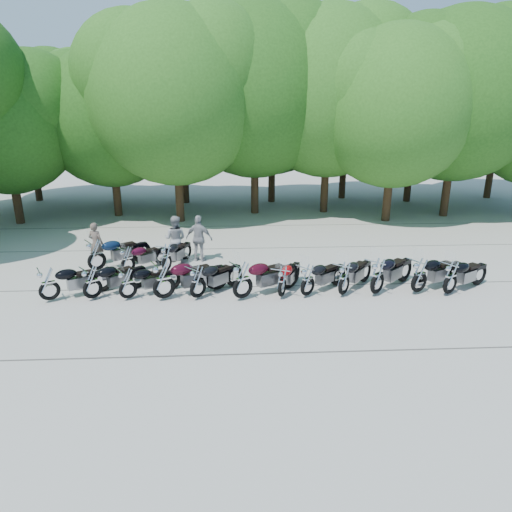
{
  "coord_description": "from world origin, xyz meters",
  "views": [
    {
      "loc": [
        -0.76,
        -13.0,
        5.8
      ],
      "look_at": [
        0.0,
        1.5,
        1.1
      ],
      "focal_mm": 32.0,
      "sensor_mm": 36.0,
      "label": 1
    }
  ],
  "objects_px": {
    "motorcycle_1": "(92,281)",
    "motorcycle_8": "(344,277)",
    "motorcycle_10": "(420,274)",
    "motorcycle_3": "(164,279)",
    "motorcycle_13": "(127,259)",
    "motorcycle_7": "(308,279)",
    "motorcycle_14": "(166,257)",
    "motorcycle_9": "(378,275)",
    "rider_0": "(96,244)",
    "motorcycle_2": "(128,283)",
    "rider_1": "(175,239)",
    "motorcycle_11": "(451,277)",
    "motorcycle_4": "(198,281)",
    "motorcycle_0": "(49,283)",
    "motorcycle_12": "(96,254)",
    "motorcycle_6": "(282,281)",
    "motorcycle_5": "(243,279)",
    "rider_2": "(199,239)"
  },
  "relations": [
    {
      "from": "motorcycle_11",
      "to": "rider_1",
      "type": "distance_m",
      "value": 10.11
    },
    {
      "from": "motorcycle_4",
      "to": "motorcycle_13",
      "type": "distance_m",
      "value": 3.73
    },
    {
      "from": "motorcycle_7",
      "to": "motorcycle_14",
      "type": "height_order",
      "value": "motorcycle_7"
    },
    {
      "from": "motorcycle_7",
      "to": "motorcycle_13",
      "type": "bearing_deg",
      "value": 28.23
    },
    {
      "from": "motorcycle_1",
      "to": "motorcycle_5",
      "type": "distance_m",
      "value": 4.74
    },
    {
      "from": "motorcycle_12",
      "to": "motorcycle_13",
      "type": "bearing_deg",
      "value": -137.86
    },
    {
      "from": "rider_1",
      "to": "rider_2",
      "type": "height_order",
      "value": "rider_2"
    },
    {
      "from": "motorcycle_4",
      "to": "motorcycle_8",
      "type": "xyz_separation_m",
      "value": [
        4.68,
        0.01,
        0.02
      ]
    },
    {
      "from": "motorcycle_13",
      "to": "motorcycle_10",
      "type": "bearing_deg",
      "value": -145.47
    },
    {
      "from": "motorcycle_7",
      "to": "motorcycle_9",
      "type": "height_order",
      "value": "motorcycle_9"
    },
    {
      "from": "motorcycle_7",
      "to": "motorcycle_10",
      "type": "relative_size",
      "value": 0.91
    },
    {
      "from": "motorcycle_5",
      "to": "motorcycle_11",
      "type": "relative_size",
      "value": 1.09
    },
    {
      "from": "motorcycle_11",
      "to": "rider_1",
      "type": "relative_size",
      "value": 1.25
    },
    {
      "from": "motorcycle_4",
      "to": "motorcycle_6",
      "type": "relative_size",
      "value": 1.06
    },
    {
      "from": "motorcycle_3",
      "to": "motorcycle_10",
      "type": "bearing_deg",
      "value": -115.9
    },
    {
      "from": "motorcycle_12",
      "to": "motorcycle_14",
      "type": "distance_m",
      "value": 2.61
    },
    {
      "from": "motorcycle_10",
      "to": "motorcycle_11",
      "type": "bearing_deg",
      "value": -128.34
    },
    {
      "from": "motorcycle_7",
      "to": "motorcycle_4",
      "type": "bearing_deg",
      "value": 50.26
    },
    {
      "from": "motorcycle_3",
      "to": "motorcycle_12",
      "type": "relative_size",
      "value": 1.04
    },
    {
      "from": "motorcycle_4",
      "to": "motorcycle_13",
      "type": "height_order",
      "value": "motorcycle_4"
    },
    {
      "from": "motorcycle_2",
      "to": "motorcycle_7",
      "type": "relative_size",
      "value": 0.95
    },
    {
      "from": "motorcycle_8",
      "to": "rider_2",
      "type": "xyz_separation_m",
      "value": [
        -4.88,
        3.85,
        0.29
      ]
    },
    {
      "from": "motorcycle_6",
      "to": "motorcycle_11",
      "type": "relative_size",
      "value": 0.91
    },
    {
      "from": "motorcycle_12",
      "to": "rider_0",
      "type": "relative_size",
      "value": 1.47
    },
    {
      "from": "motorcycle_5",
      "to": "motorcycle_13",
      "type": "bearing_deg",
      "value": 26.9
    },
    {
      "from": "motorcycle_10",
      "to": "motorcycle_13",
      "type": "height_order",
      "value": "motorcycle_10"
    },
    {
      "from": "motorcycle_13",
      "to": "motorcycle_1",
      "type": "bearing_deg",
      "value": 124.9
    },
    {
      "from": "motorcycle_5",
      "to": "motorcycle_6",
      "type": "xyz_separation_m",
      "value": [
        1.26,
        0.11,
        -0.12
      ]
    },
    {
      "from": "motorcycle_2",
      "to": "motorcycle_14",
      "type": "relative_size",
      "value": 0.97
    },
    {
      "from": "motorcycle_12",
      "to": "rider_1",
      "type": "distance_m",
      "value": 3.01
    },
    {
      "from": "motorcycle_1",
      "to": "motorcycle_4",
      "type": "distance_m",
      "value": 3.32
    },
    {
      "from": "motorcycle_0",
      "to": "motorcycle_14",
      "type": "height_order",
      "value": "motorcycle_0"
    },
    {
      "from": "motorcycle_3",
      "to": "rider_2",
      "type": "relative_size",
      "value": 1.36
    },
    {
      "from": "motorcycle_5",
      "to": "motorcycle_9",
      "type": "bearing_deg",
      "value": -118.28
    },
    {
      "from": "motorcycle_7",
      "to": "rider_1",
      "type": "distance_m",
      "value": 6.08
    },
    {
      "from": "motorcycle_1",
      "to": "motorcycle_10",
      "type": "height_order",
      "value": "motorcycle_10"
    },
    {
      "from": "motorcycle_3",
      "to": "motorcycle_13",
      "type": "distance_m",
      "value": 3.06
    },
    {
      "from": "motorcycle_2",
      "to": "motorcycle_7",
      "type": "distance_m",
      "value": 5.7
    },
    {
      "from": "motorcycle_1",
      "to": "rider_1",
      "type": "xyz_separation_m",
      "value": [
        2.18,
        3.8,
        0.29
      ]
    },
    {
      "from": "motorcycle_1",
      "to": "motorcycle_9",
      "type": "height_order",
      "value": "motorcycle_9"
    },
    {
      "from": "motorcycle_10",
      "to": "rider_2",
      "type": "xyz_separation_m",
      "value": [
        -7.37,
        3.79,
        0.25
      ]
    },
    {
      "from": "motorcycle_13",
      "to": "rider_1",
      "type": "distance_m",
      "value": 2.14
    },
    {
      "from": "motorcycle_1",
      "to": "motorcycle_8",
      "type": "relative_size",
      "value": 0.98
    },
    {
      "from": "motorcycle_8",
      "to": "rider_0",
      "type": "distance_m",
      "value": 9.58
    },
    {
      "from": "motorcycle_1",
      "to": "motorcycle_4",
      "type": "bearing_deg",
      "value": -131.39
    },
    {
      "from": "motorcycle_7",
      "to": "motorcycle_5",
      "type": "bearing_deg",
      "value": 54.06
    },
    {
      "from": "motorcycle_0",
      "to": "motorcycle_10",
      "type": "xyz_separation_m",
      "value": [
        11.8,
        0.04,
        0.05
      ]
    },
    {
      "from": "motorcycle_10",
      "to": "motorcycle_3",
      "type": "bearing_deg",
      "value": 62.79
    },
    {
      "from": "motorcycle_14",
      "to": "motorcycle_6",
      "type": "bearing_deg",
      "value": 168.86
    },
    {
      "from": "motorcycle_1",
      "to": "motorcycle_8",
      "type": "distance_m",
      "value": 8.0
    }
  ]
}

